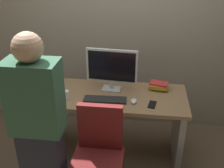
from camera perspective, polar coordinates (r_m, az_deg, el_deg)
The scene contains 11 objects.
ground_plane at distance 3.31m, azimuth 0.11°, elevation -13.84°, with size 9.00×9.00×0.00m, color brown.
wall_back at distance 3.34m, azimuth 1.79°, elevation 15.30°, with size 6.40×0.10×3.00m, color #9E9384.
desk at distance 3.00m, azimuth 0.12°, elevation -6.09°, with size 1.54×0.67×0.76m.
office_chair at distance 2.55m, azimuth -2.82°, elevation -15.89°, with size 0.52×0.52×0.94m.
person_at_desk at distance 2.28m, azimuth -14.78°, elevation -9.32°, with size 0.40×0.24×1.64m.
monitor at distance 2.88m, azimuth -0.07°, elevation 3.40°, with size 0.54×0.15×0.46m.
keyboard at distance 2.78m, azimuth -1.43°, elevation -3.22°, with size 0.43×0.13×0.02m, color #262626.
mouse at distance 2.74m, azimuth 4.48°, elevation -3.52°, with size 0.06×0.10×0.03m, color white.
cup_near_keyboard at distance 2.81m, azimuth -9.49°, elevation -2.30°, with size 0.07×0.07×0.10m, color white.
book_stack at distance 3.02m, azimuth 9.69°, elevation -0.38°, with size 0.21×0.17×0.08m.
cell_phone at distance 2.73m, azimuth 8.30°, elevation -4.21°, with size 0.07×0.14×0.01m, color black.
Camera 1 is at (0.31, -2.52, 2.14)m, focal length 44.32 mm.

